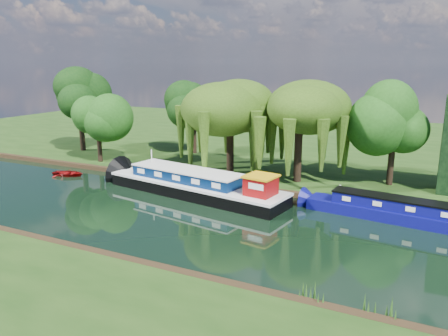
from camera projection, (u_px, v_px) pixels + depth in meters
The scene contains 15 objects.
ground at pixel (191, 218), 31.91m from camera, with size 120.00×120.00×0.00m, color black.
far_bank at pixel (312, 141), 61.56m from camera, with size 120.00×52.00×0.45m, color #18360E.
dutch_barge at pixel (196, 185), 37.09m from camera, with size 17.10×6.35×3.53m.
narrowboat at pixel (395, 211), 31.28m from camera, with size 12.80×3.46×1.84m.
red_dinghy at pixel (68, 176), 43.66m from camera, with size 2.28×3.20×0.66m, color maroon.
white_cruiser at pixel (382, 214), 32.65m from camera, with size 2.02×2.34×1.23m, color silver.
willow_left at pixel (230, 110), 41.59m from camera, with size 7.12×7.12×8.53m.
willow_right at pixel (300, 116), 38.54m from camera, with size 6.76×6.76×8.23m.
tree_far_left at pixel (98, 117), 46.75m from camera, with size 4.40×4.40×7.08m.
tree_far_back at pixel (79, 99), 52.43m from camera, with size 5.40×5.40×9.08m.
tree_far_mid at pixel (194, 108), 51.09m from camera, with size 4.76×4.76×7.78m.
tree_far_right at pixel (395, 124), 37.63m from camera, with size 4.81×4.81×7.87m.
lamppost at pixel (252, 158), 40.29m from camera, with size 0.36×0.36×2.56m.
mooring_posts at pixel (233, 178), 39.23m from camera, with size 19.16×0.16×1.00m.
reeds_near at pixel (233, 275), 22.24m from camera, with size 33.70×1.50×1.10m.
Camera 1 is at (15.33, -26.04, 11.12)m, focal length 35.00 mm.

